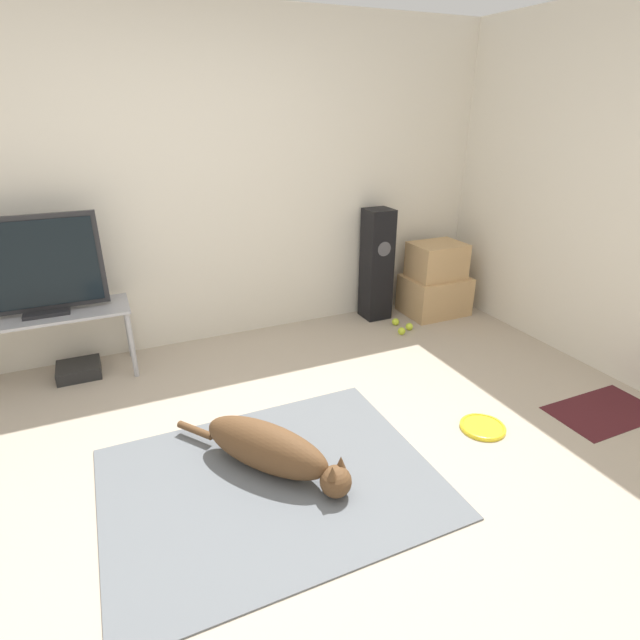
# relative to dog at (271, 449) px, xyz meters

# --- Properties ---
(ground_plane) EXTENTS (12.00, 12.00, 0.00)m
(ground_plane) POSITION_rel_dog_xyz_m (0.07, -0.22, -0.14)
(ground_plane) COLOR #B2A38E
(wall_back) EXTENTS (8.00, 0.06, 2.55)m
(wall_back) POSITION_rel_dog_xyz_m (0.07, 1.88, 1.13)
(wall_back) COLOR silver
(wall_back) RESTS_ON ground_plane
(area_rug) EXTENTS (1.72, 1.34, 0.01)m
(area_rug) POSITION_rel_dog_xyz_m (-0.03, -0.09, -0.14)
(area_rug) COLOR slate
(area_rug) RESTS_ON ground_plane
(dog) EXTENTS (0.73, 0.96, 0.28)m
(dog) POSITION_rel_dog_xyz_m (0.00, 0.00, 0.00)
(dog) COLOR brown
(dog) RESTS_ON area_rug
(frisbee) EXTENTS (0.28, 0.28, 0.03)m
(frisbee) POSITION_rel_dog_xyz_m (1.33, -0.17, -0.13)
(frisbee) COLOR yellow
(frisbee) RESTS_ON ground_plane
(cardboard_box_lower) EXTENTS (0.58, 0.45, 0.36)m
(cardboard_box_lower) POSITION_rel_dog_xyz_m (2.18, 1.52, 0.04)
(cardboard_box_lower) COLOR tan
(cardboard_box_lower) RESTS_ON ground_plane
(cardboard_box_upper) EXTENTS (0.48, 0.37, 0.32)m
(cardboard_box_upper) POSITION_rel_dog_xyz_m (2.18, 1.53, 0.38)
(cardboard_box_upper) COLOR tan
(cardboard_box_upper) RESTS_ON cardboard_box_lower
(floor_speaker) EXTENTS (0.24, 0.24, 1.02)m
(floor_speaker) POSITION_rel_dog_xyz_m (1.62, 1.67, 0.37)
(floor_speaker) COLOR black
(floor_speaker) RESTS_ON ground_plane
(tv_stand) EXTENTS (1.07, 0.41, 0.53)m
(tv_stand) POSITION_rel_dog_xyz_m (-1.07, 1.58, 0.31)
(tv_stand) COLOR #A8A8AD
(tv_stand) RESTS_ON ground_plane
(tv) EXTENTS (0.83, 0.20, 0.68)m
(tv) POSITION_rel_dog_xyz_m (-1.07, 1.59, 0.72)
(tv) COLOR #232326
(tv) RESTS_ON tv_stand
(tennis_ball_by_boxes) EXTENTS (0.07, 0.07, 0.07)m
(tennis_ball_by_boxes) POSITION_rel_dog_xyz_m (1.74, 1.27, -0.11)
(tennis_ball_by_boxes) COLOR #C6E033
(tennis_ball_by_boxes) RESTS_ON ground_plane
(tennis_ball_near_speaker) EXTENTS (0.07, 0.07, 0.07)m
(tennis_ball_near_speaker) POSITION_rel_dog_xyz_m (1.69, 1.41, -0.11)
(tennis_ball_near_speaker) COLOR #C6E033
(tennis_ball_near_speaker) RESTS_ON ground_plane
(tennis_ball_loose_on_carpet) EXTENTS (0.07, 0.07, 0.07)m
(tennis_ball_loose_on_carpet) POSITION_rel_dog_xyz_m (1.62, 1.21, -0.11)
(tennis_ball_loose_on_carpet) COLOR #C6E033
(tennis_ball_loose_on_carpet) RESTS_ON ground_plane
(game_console) EXTENTS (0.30, 0.28, 0.09)m
(game_console) POSITION_rel_dog_xyz_m (-0.96, 1.59, -0.10)
(game_console) COLOR black
(game_console) RESTS_ON ground_plane
(door_mat) EXTENTS (0.71, 0.42, 0.01)m
(door_mat) POSITION_rel_dog_xyz_m (2.18, -0.36, -0.14)
(door_mat) COLOR #47191E
(door_mat) RESTS_ON ground_plane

